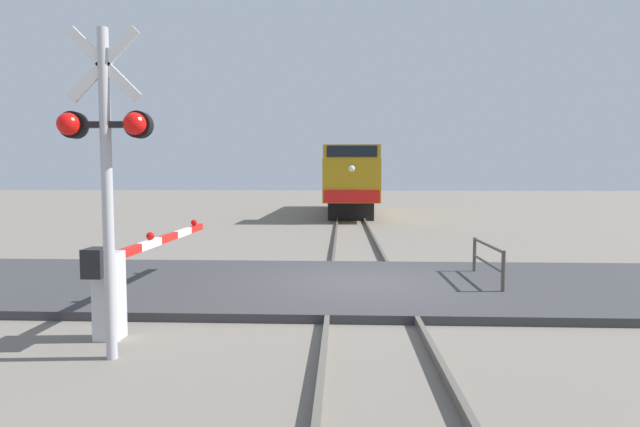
% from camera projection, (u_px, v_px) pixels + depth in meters
% --- Properties ---
extents(ground_plane, '(160.00, 160.00, 0.00)m').
position_uv_depth(ground_plane, '(365.00, 289.00, 10.71)').
color(ground_plane, slate).
extents(rail_track_left, '(0.08, 80.00, 0.15)m').
position_uv_depth(rail_track_left, '(331.00, 285.00, 10.74)').
color(rail_track_left, '#59544C').
rests_on(rail_track_left, ground_plane).
extents(rail_track_right, '(0.08, 80.00, 0.15)m').
position_uv_depth(rail_track_right, '(399.00, 286.00, 10.68)').
color(rail_track_right, '#59544C').
rests_on(rail_track_right, ground_plane).
extents(road_surface, '(36.00, 5.25, 0.15)m').
position_uv_depth(road_surface, '(365.00, 285.00, 10.71)').
color(road_surface, '#38383A').
rests_on(road_surface, ground_plane).
extents(locomotive, '(2.94, 15.99, 3.99)m').
position_uv_depth(locomotive, '(349.00, 182.00, 32.83)').
color(locomotive, black).
rests_on(locomotive, ground_plane).
extents(crossing_signal, '(1.18, 0.33, 4.24)m').
position_uv_depth(crossing_signal, '(105.00, 154.00, 6.38)').
color(crossing_signal, '#ADADB2').
rests_on(crossing_signal, ground_plane).
extents(crossing_gate, '(0.36, 5.37, 1.39)m').
position_uv_depth(crossing_gate, '(126.00, 273.00, 7.94)').
color(crossing_gate, silver).
rests_on(crossing_gate, ground_plane).
extents(guard_railing, '(0.08, 2.21, 0.95)m').
position_uv_depth(guard_railing, '(488.00, 259.00, 10.83)').
color(guard_railing, '#4C4742').
rests_on(guard_railing, ground_plane).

